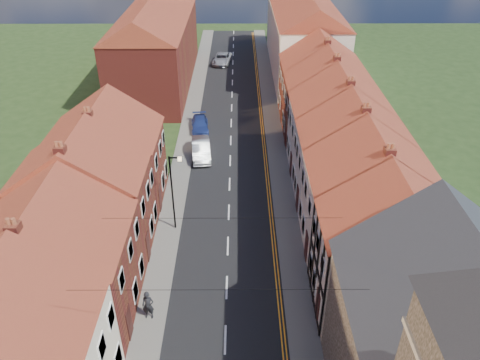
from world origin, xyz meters
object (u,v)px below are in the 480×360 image
Objects in this scene: car_distant at (222,59)px; pedestrian_left at (148,305)px; lamppost at (173,189)px; car_mid at (201,149)px; car_far at (200,125)px.

pedestrian_left is (-2.95, -46.00, 0.39)m from car_distant.
lamppost reaches higher than car_mid.
car_distant reaches higher than car_far.
lamppost reaches higher than car_distant.
lamppost is at bearing -84.55° from car_distant.
car_far is 2.18× the size of pedestrian_left.
car_far is at bearing -85.62° from car_distant.
car_mid is 5.61m from car_far.
pedestrian_left is (-1.25, -24.84, 0.47)m from car_far.
pedestrian_left reaches higher than car_distant.
car_distant is at bearing 86.48° from lamppost.
lamppost is 37.74m from car_distant.
car_distant is (1.70, 21.16, 0.08)m from car_far.
lamppost reaches higher than pedestrian_left.
car_mid is 1.12× the size of car_far.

